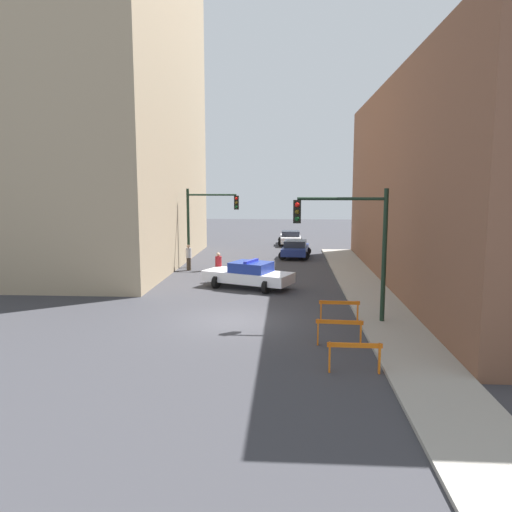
{
  "coord_description": "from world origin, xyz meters",
  "views": [
    {
      "loc": [
        2.14,
        -19.48,
        5.46
      ],
      "look_at": [
        0.58,
        5.07,
        1.93
      ],
      "focal_mm": 35.0,
      "sensor_mm": 36.0,
      "label": 1
    }
  ],
  "objects_px": {
    "traffic_light_near": "(354,235)",
    "barrier_front": "(355,352)",
    "parked_car_near": "(295,249)",
    "pedestrian_crossing": "(218,267)",
    "traffic_light_far": "(205,216)",
    "parked_car_mid": "(290,238)",
    "pedestrian_corner": "(189,257)",
    "barrier_back": "(339,308)",
    "police_car": "(249,275)",
    "barrier_mid": "(339,328)"
  },
  "relations": [
    {
      "from": "traffic_light_near",
      "to": "barrier_front",
      "type": "distance_m",
      "value": 6.1
    },
    {
      "from": "traffic_light_near",
      "to": "traffic_light_far",
      "type": "bearing_deg",
      "value": 121.79
    },
    {
      "from": "police_car",
      "to": "pedestrian_crossing",
      "type": "height_order",
      "value": "pedestrian_crossing"
    },
    {
      "from": "pedestrian_crossing",
      "to": "pedestrian_corner",
      "type": "bearing_deg",
      "value": -44.57
    },
    {
      "from": "barrier_front",
      "to": "barrier_back",
      "type": "bearing_deg",
      "value": 88.97
    },
    {
      "from": "traffic_light_far",
      "to": "barrier_mid",
      "type": "bearing_deg",
      "value": -65.43
    },
    {
      "from": "parked_car_near",
      "to": "barrier_mid",
      "type": "height_order",
      "value": "parked_car_near"
    },
    {
      "from": "parked_car_near",
      "to": "barrier_front",
      "type": "distance_m",
      "value": 23.35
    },
    {
      "from": "pedestrian_corner",
      "to": "barrier_mid",
      "type": "relative_size",
      "value": 1.04
    },
    {
      "from": "traffic_light_near",
      "to": "traffic_light_far",
      "type": "xyz_separation_m",
      "value": [
        -8.03,
        12.96,
        -0.13
      ]
    },
    {
      "from": "barrier_front",
      "to": "barrier_mid",
      "type": "relative_size",
      "value": 1.0
    },
    {
      "from": "traffic_light_far",
      "to": "pedestrian_crossing",
      "type": "bearing_deg",
      "value": -71.96
    },
    {
      "from": "parked_car_mid",
      "to": "pedestrian_corner",
      "type": "relative_size",
      "value": 2.61
    },
    {
      "from": "traffic_light_near",
      "to": "pedestrian_corner",
      "type": "height_order",
      "value": "traffic_light_near"
    },
    {
      "from": "pedestrian_corner",
      "to": "pedestrian_crossing",
      "type": "bearing_deg",
      "value": 174.09
    },
    {
      "from": "pedestrian_corner",
      "to": "barrier_mid",
      "type": "bearing_deg",
      "value": 169.08
    },
    {
      "from": "pedestrian_crossing",
      "to": "traffic_light_far",
      "type": "bearing_deg",
      "value": -60.49
    },
    {
      "from": "traffic_light_near",
      "to": "parked_car_mid",
      "type": "height_order",
      "value": "traffic_light_near"
    },
    {
      "from": "pedestrian_corner",
      "to": "traffic_light_far",
      "type": "bearing_deg",
      "value": -76.93
    },
    {
      "from": "parked_car_near",
      "to": "barrier_front",
      "type": "relative_size",
      "value": 2.78
    },
    {
      "from": "barrier_back",
      "to": "traffic_light_near",
      "type": "bearing_deg",
      "value": 1.84
    },
    {
      "from": "traffic_light_far",
      "to": "police_car",
      "type": "height_order",
      "value": "traffic_light_far"
    },
    {
      "from": "traffic_light_near",
      "to": "police_car",
      "type": "xyz_separation_m",
      "value": [
        -4.63,
        6.55,
        -2.81
      ]
    },
    {
      "from": "pedestrian_crossing",
      "to": "barrier_front",
      "type": "bearing_deg",
      "value": 124.95
    },
    {
      "from": "pedestrian_corner",
      "to": "parked_car_near",
      "type": "bearing_deg",
      "value": -88.02
    },
    {
      "from": "police_car",
      "to": "pedestrian_corner",
      "type": "distance_m",
      "value": 6.77
    },
    {
      "from": "traffic_light_near",
      "to": "barrier_back",
      "type": "xyz_separation_m",
      "value": [
        -0.51,
        -0.02,
        -2.91
      ]
    },
    {
      "from": "pedestrian_crossing",
      "to": "parked_car_mid",
      "type": "bearing_deg",
      "value": -91.79
    },
    {
      "from": "pedestrian_corner",
      "to": "barrier_back",
      "type": "distance_m",
      "value": 14.49
    },
    {
      "from": "parked_car_mid",
      "to": "pedestrian_crossing",
      "type": "xyz_separation_m",
      "value": [
        -4.16,
        -17.64,
        0.19
      ]
    },
    {
      "from": "parked_car_mid",
      "to": "barrier_mid",
      "type": "relative_size",
      "value": 2.7
    },
    {
      "from": "police_car",
      "to": "parked_car_near",
      "type": "distance_m",
      "value": 11.74
    },
    {
      "from": "pedestrian_corner",
      "to": "barrier_back",
      "type": "bearing_deg",
      "value": 175.52
    },
    {
      "from": "traffic_light_near",
      "to": "pedestrian_crossing",
      "type": "height_order",
      "value": "traffic_light_near"
    },
    {
      "from": "pedestrian_crossing",
      "to": "pedestrian_corner",
      "type": "xyz_separation_m",
      "value": [
        -2.43,
        3.6,
        0.0
      ]
    },
    {
      "from": "traffic_light_near",
      "to": "pedestrian_crossing",
      "type": "distance_m",
      "value": 10.79
    },
    {
      "from": "barrier_front",
      "to": "pedestrian_corner",
      "type": "bearing_deg",
      "value": 115.86
    },
    {
      "from": "parked_car_mid",
      "to": "police_car",
      "type": "bearing_deg",
      "value": -97.66
    },
    {
      "from": "police_car",
      "to": "parked_car_mid",
      "type": "bearing_deg",
      "value": 16.2
    },
    {
      "from": "barrier_back",
      "to": "pedestrian_corner",
      "type": "bearing_deg",
      "value": 125.39
    },
    {
      "from": "traffic_light_near",
      "to": "parked_car_near",
      "type": "distance_m",
      "value": 18.32
    },
    {
      "from": "parked_car_near",
      "to": "barrier_front",
      "type": "xyz_separation_m",
      "value": [
        1.39,
        -23.31,
        -0.06
      ]
    },
    {
      "from": "police_car",
      "to": "pedestrian_corner",
      "type": "height_order",
      "value": "pedestrian_corner"
    },
    {
      "from": "traffic_light_far",
      "to": "barrier_back",
      "type": "relative_size",
      "value": 3.25
    },
    {
      "from": "traffic_light_near",
      "to": "police_car",
      "type": "height_order",
      "value": "traffic_light_near"
    },
    {
      "from": "traffic_light_far",
      "to": "pedestrian_corner",
      "type": "xyz_separation_m",
      "value": [
        -0.88,
        -1.16,
        -2.54
      ]
    },
    {
      "from": "pedestrian_crossing",
      "to": "barrier_back",
      "type": "xyz_separation_m",
      "value": [
        5.97,
        -8.21,
        -0.24
      ]
    },
    {
      "from": "traffic_light_far",
      "to": "parked_car_mid",
      "type": "relative_size",
      "value": 1.2
    },
    {
      "from": "parked_car_near",
      "to": "pedestrian_crossing",
      "type": "height_order",
      "value": "pedestrian_crossing"
    },
    {
      "from": "parked_car_mid",
      "to": "pedestrian_corner",
      "type": "distance_m",
      "value": 15.5
    }
  ]
}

